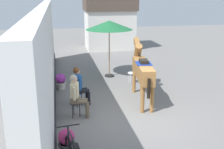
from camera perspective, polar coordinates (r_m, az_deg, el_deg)
The scene contains 10 objects.
ground_plane at distance 11.70m, azimuth 0.20°, elevation -2.37°, with size 40.00×40.00×0.00m, color slate.
pub_facade_wall at distance 9.63m, azimuth -13.01°, elevation 2.57°, with size 0.34×14.00×3.40m.
distant_cottage at distance 19.45m, azimuth -0.52°, elevation 10.63°, with size 3.40×2.60×3.50m.
seated_visitor_near at distance 8.68m, azimuth -7.22°, elevation -3.91°, with size 0.61×0.48×1.39m.
seated_visitor_far at distance 9.53m, azimuth -6.77°, elevation -2.02°, with size 0.61×0.48×1.39m.
saddled_horse_center at distance 9.92m, azimuth 6.20°, elevation 1.05°, with size 0.72×2.99×2.06m.
flower_planter_nearest at distance 7.01m, azimuth -9.26°, elevation -13.22°, with size 0.43×0.43×0.64m.
flower_planter_farthest at distance 11.46m, azimuth -10.44°, elevation -1.31°, with size 0.43×0.43×0.64m.
cafe_parasol at distance 12.58m, azimuth -0.58°, elevation 10.00°, with size 2.10×2.10×2.58m.
spare_stool_white at distance 12.03m, azimuth 3.97°, elevation 0.11°, with size 0.32×0.32×0.46m.
Camera 1 is at (-2.20, -7.86, 3.78)m, focal length 44.73 mm.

